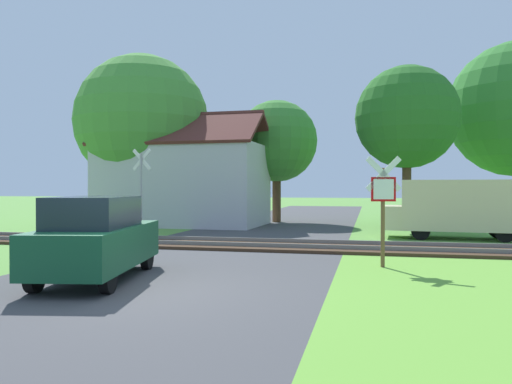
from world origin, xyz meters
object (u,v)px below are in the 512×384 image
object	(u,v)px
mail_truck	(455,206)
stop_sign_near	(383,201)
crossing_sign_far	(141,186)
tree_center	(277,142)
tree_left	(142,121)
house	(184,182)
tree_right	(407,118)
parked_car	(97,238)

from	to	relation	value
mail_truck	stop_sign_near	bearing A→B (deg)	163.14
crossing_sign_far	tree_center	xyz separation A→B (m)	(3.74, 9.30, 2.51)
stop_sign_near	tree_left	bearing A→B (deg)	-54.67
stop_sign_near	crossing_sign_far	xyz separation A→B (m)	(-9.18, 5.65, 0.38)
crossing_sign_far	house	distance (m)	6.11
stop_sign_near	tree_center	xyz separation A→B (m)	(-5.44, 14.95, 2.89)
mail_truck	tree_center	bearing A→B (deg)	51.76
stop_sign_near	house	size ratio (longest dim) A/B	0.32
crossing_sign_far	tree_right	xyz separation A→B (m)	(10.55, 6.19, 3.22)
stop_sign_near	house	distance (m)	15.25
tree_center	mail_truck	world-z (taller)	tree_center
stop_sign_near	tree_center	bearing A→B (deg)	-80.18
crossing_sign_far	tree_center	size ratio (longest dim) A/B	0.51
stop_sign_near	tree_right	xyz separation A→B (m)	(1.37, 11.83, 3.60)
stop_sign_near	house	bearing A→B (deg)	-60.51
parked_car	house	bearing A→B (deg)	94.07
tree_right	tree_center	size ratio (longest dim) A/B	1.12
mail_truck	house	bearing A→B (deg)	75.16
tree_right	tree_left	distance (m)	13.59
tree_right	parked_car	size ratio (longest dim) A/B	1.82
mail_truck	tree_right	bearing A→B (deg)	22.36
mail_truck	crossing_sign_far	bearing A→B (deg)	102.54
tree_right	tree_left	bearing A→B (deg)	179.28
parked_car	tree_center	bearing A→B (deg)	78.15
stop_sign_near	mail_truck	bearing A→B (deg)	-120.88
house	parked_car	bearing A→B (deg)	-74.33
house	parked_car	xyz separation A→B (m)	(3.75, -14.81, -1.31)
stop_sign_near	crossing_sign_far	bearing A→B (deg)	-41.77
crossing_sign_far	mail_truck	distance (m)	12.17
house	tree_left	distance (m)	4.12
house	tree_right	world-z (taller)	tree_right
mail_truck	parked_car	xyz separation A→B (m)	(-8.80, -10.57, -0.34)
tree_center	parked_car	distance (m)	18.40
tree_right	tree_center	world-z (taller)	tree_right
crossing_sign_far	parked_car	xyz separation A→B (m)	(3.21, -8.73, -1.12)
house	tree_left	xyz separation A→B (m)	(-2.49, 0.27, 3.27)
tree_left	mail_truck	distance (m)	16.27
stop_sign_near	tree_right	bearing A→B (deg)	-106.78
stop_sign_near	mail_truck	xyz separation A→B (m)	(2.83, 7.48, -0.40)
house	mail_truck	bearing A→B (deg)	-17.24
parked_car	tree_left	bearing A→B (deg)	102.33
tree_right	crossing_sign_far	bearing A→B (deg)	-149.61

